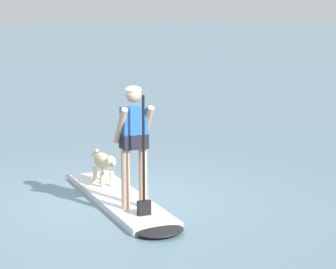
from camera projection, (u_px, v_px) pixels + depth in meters
ground_plane at (119, 202)px, 9.23m from camera, size 400.00×400.00×0.00m
paddleboard at (124, 203)px, 9.02m from camera, size 3.33×1.68×0.10m
person_paddler at (134, 138)px, 8.42m from camera, size 0.67×0.58×1.71m
dog at (104, 163)px, 9.75m from camera, size 1.06×0.43×0.53m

